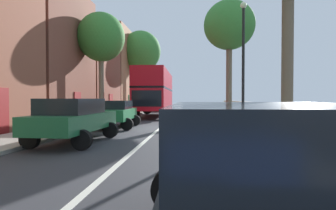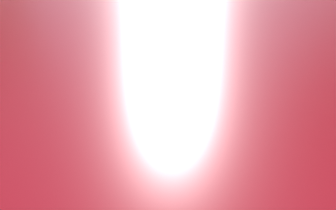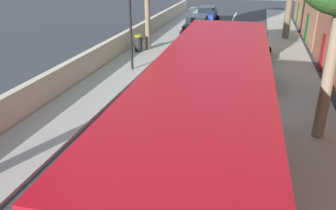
% 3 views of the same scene
% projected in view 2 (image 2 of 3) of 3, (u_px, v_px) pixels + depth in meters
% --- Properties ---
extents(double_decker_bus, '(3.72, 10.65, 4.06)m').
position_uv_depth(double_decker_bus, '(117.00, 76.00, 5.44)').
color(double_decker_bus, '#B60D19').
rests_on(double_decker_bus, ground).
extents(parked_car_green_left_2, '(2.54, 3.93, 1.51)m').
position_uv_depth(parked_car_green_left_2, '(45.00, 35.00, 14.65)').
color(parked_car_green_left_2, '#1E6038').
rests_on(parked_car_green_left_2, ground).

